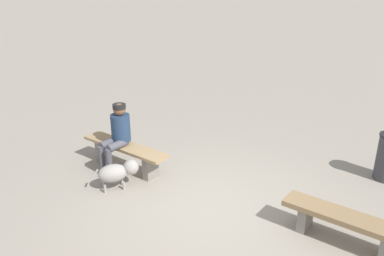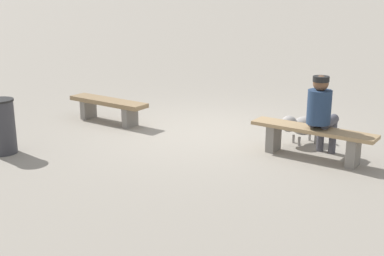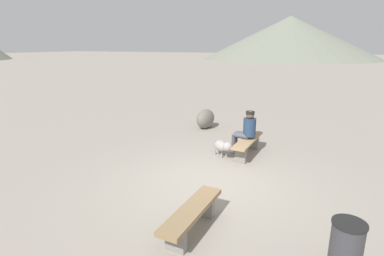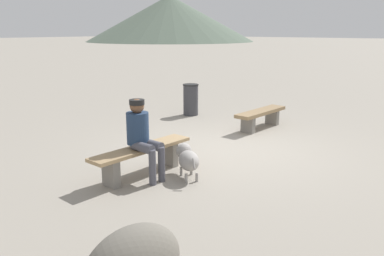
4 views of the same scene
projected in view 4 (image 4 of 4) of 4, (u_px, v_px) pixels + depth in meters
name	position (u px, v px, depth m)	size (l,w,h in m)	color
ground	(230.00, 151.00, 7.81)	(210.00, 210.00, 0.06)	gray
bench_left	(261.00, 115.00, 9.38)	(1.70, 0.47, 0.44)	gray
bench_right	(142.00, 155.00, 6.35)	(1.89, 0.47, 0.48)	gray
seated_person	(142.00, 132.00, 6.14)	(0.37, 0.65, 1.27)	navy
dog	(187.00, 158.00, 6.29)	(0.59, 0.68, 0.49)	gray
trash_bin	(191.00, 100.00, 10.85)	(0.43, 0.43, 0.85)	#38383D
distant_peak_1	(170.00, 18.00, 75.94)	(32.22, 32.22, 8.62)	#566656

